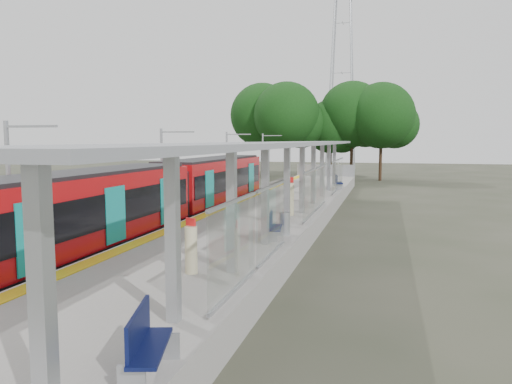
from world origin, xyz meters
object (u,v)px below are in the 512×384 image
Objects in this scene: info_pillar_far at (290,199)px; litter_bin at (285,223)px; bench_near at (145,341)px; bench_mid at (273,225)px; info_pillar_near at (191,249)px; bench_far at (338,182)px; train at (165,194)px.

info_pillar_far reaches higher than litter_bin.
bench_near reaches higher than bench_mid.
bench_mid is 0.96× the size of info_pillar_near.
bench_far is at bearing 102.60° from info_pillar_near.
bench_near is at bearing -88.93° from litter_bin.
litter_bin is (0.78, -5.09, -0.38)m from info_pillar_far.
info_pillar_near is at bearing 89.51° from bench_near.
bench_mid is 5.50m from info_pillar_near.
bench_far reaches higher than bench_mid.
bench_mid reaches higher than litter_bin.
info_pillar_far is at bearing 14.13° from train.
litter_bin is (1.39, 6.38, -0.24)m from info_pillar_near.
bench_near is at bearing -76.29° from info_pillar_far.
bench_near is 31.42m from bench_far.
train is 30.81× the size of litter_bin.
bench_far is (0.50, 20.14, 0.05)m from bench_mid.
litter_bin is at bearing 67.91° from bench_mid.
info_pillar_near is (-1.16, -5.38, 0.16)m from bench_mid.
info_pillar_near is 1.76× the size of litter_bin.
bench_near is 0.85× the size of info_pillar_far.
bench_far is 19.14m from litter_bin.
train is at bearing 136.13° from bench_mid.
bench_near is at bearing -58.36° from info_pillar_near.
train is 16.65× the size of bench_far.
litter_bin is at bearing -100.61° from bench_far.
train is 14.43× the size of info_pillar_far.
train is 18.24× the size of bench_mid.
bench_mid is 6.12m from info_pillar_far.
info_pillar_far is at bearing 103.27° from info_pillar_near.
bench_near is 1.08× the size of bench_mid.
bench_mid is 0.79× the size of info_pillar_far.
info_pillar_near is at bearing -102.29° from litter_bin.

